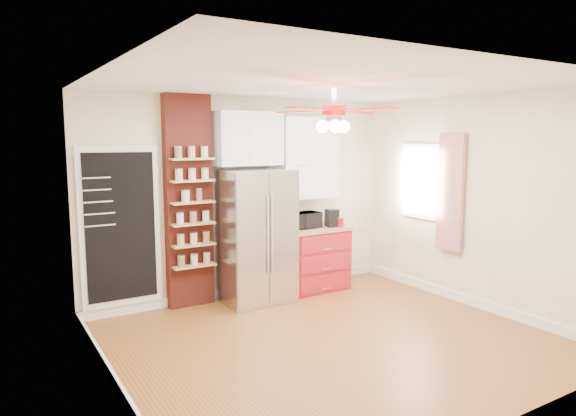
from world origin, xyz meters
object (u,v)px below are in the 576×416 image
ceiling_fan (334,111)px  coffee_maker (332,218)px  pantry_jar_oats (185,197)px  fridge (255,236)px  toaster_oven (305,220)px  canister_left (340,222)px  red_cabinet (314,258)px

ceiling_fan → coffee_maker: bearing=53.8°
pantry_jar_oats → fridge: bearing=-7.8°
toaster_oven → canister_left: toaster_oven is taller
ceiling_fan → canister_left: 2.44m
coffee_maker → canister_left: size_ratio=1.92×
red_cabinet → pantry_jar_oats: 2.12m
toaster_oven → pantry_jar_oats: bearing=174.0°
fridge → toaster_oven: 0.84m
ceiling_fan → coffee_maker: 2.41m
coffee_maker → fridge: bearing=-168.8°
fridge → canister_left: size_ratio=13.51×
coffee_maker → pantry_jar_oats: (-2.12, 0.17, 0.42)m
fridge → red_cabinet: size_ratio=1.86×
ceiling_fan → coffee_maker: size_ratio=5.62×
fridge → toaster_oven: size_ratio=4.33×
ceiling_fan → pantry_jar_oats: bearing=118.5°
toaster_oven → coffee_maker: (0.39, -0.10, 0.01)m
ceiling_fan → toaster_oven: bearing=65.2°
red_cabinet → toaster_oven: bearing=176.8°
coffee_maker → canister_left: 0.13m
canister_left → toaster_oven: bearing=158.7°
ceiling_fan → pantry_jar_oats: 2.22m
ceiling_fan → toaster_oven: ceiling_fan is taller
red_cabinet → toaster_oven: toaster_oven is taller
pantry_jar_oats → coffee_maker: bearing=-4.5°
coffee_maker → red_cabinet: bearing=172.4°
toaster_oven → coffee_maker: coffee_maker is taller
ceiling_fan → toaster_oven: (0.78, 1.69, -1.41)m
coffee_maker → pantry_jar_oats: 2.16m
red_cabinet → ceiling_fan: size_ratio=0.67×
ceiling_fan → fridge: bearing=91.8°
red_cabinet → toaster_oven: size_ratio=2.33×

